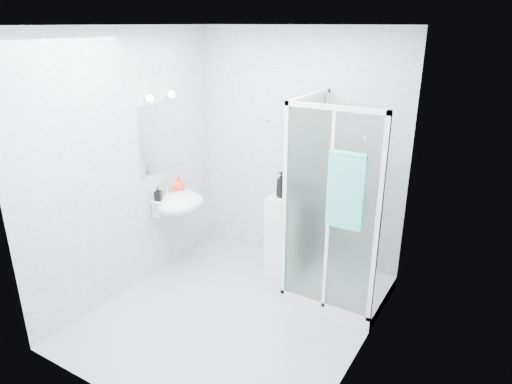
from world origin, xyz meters
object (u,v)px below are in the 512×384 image
Objects in this scene: wall_basin at (179,203)px; soap_dispenser_orange at (179,184)px; shower_enclosure at (332,257)px; storage_cabinet at (286,234)px; shampoo_bottle_b at (292,186)px; soap_dispenser_black at (158,194)px; hand_towel at (346,189)px; shampoo_bottle_a at (281,184)px.

soap_dispenser_orange is (-0.10, 0.14, 0.15)m from wall_basin.
storage_cabinet is at bearing 158.22° from shower_enclosure.
shampoo_bottle_b is 1.25m from soap_dispenser_orange.
shampoo_bottle_b is at bearing 47.14° from storage_cabinet.
soap_dispenser_black is (-1.77, -0.50, 0.49)m from shower_enclosure.
hand_towel is 2.04m from soap_dispenser_black.
hand_towel is at bearing -40.15° from shampoo_bottle_b.
hand_towel is (1.89, -0.09, 0.54)m from wall_basin.
shampoo_bottle_b is at bearing 22.68° from soap_dispenser_orange.
soap_dispenser_black is (-1.12, -0.75, 0.50)m from storage_cabinet.
shampoo_bottle_a is 0.12m from shampoo_bottle_b.
shampoo_bottle_b reaches higher than wall_basin.
shower_enclosure reaches higher than hand_towel.
wall_basin is at bearing 177.42° from hand_towel.
wall_basin is at bearing -169.19° from shower_enclosure.
shampoo_bottle_a is (-0.06, -0.02, 0.58)m from storage_cabinet.
soap_dispenser_black is (-0.01, -0.32, -0.01)m from soap_dispenser_orange.
shower_enclosure is 1.84m from soap_dispenser_orange.
soap_dispenser_black reaches higher than wall_basin.
hand_towel is 4.41× the size of soap_dispenser_black.
shower_enclosure reaches higher than shampoo_bottle_a.
storage_cabinet is 0.58m from shampoo_bottle_a.
soap_dispenser_orange is at bearing 88.49° from soap_dispenser_black.
hand_towel is 2.04m from soap_dispenser_orange.
hand_towel is at bearing 2.78° from soap_dispenser_black.
hand_towel reaches higher than soap_dispenser_black.
hand_towel reaches higher than wall_basin.
shampoo_bottle_a is 1.29m from soap_dispenser_black.
storage_cabinet is 3.11× the size of shampoo_bottle_a.
hand_towel is at bearing -2.58° from wall_basin.
shampoo_bottle_b reaches higher than soap_dispenser_orange.
storage_cabinet is 4.95× the size of soap_dispenser_orange.
shampoo_bottle_a is 1.14× the size of shampoo_bottle_b.
hand_towel is 1.15m from shampoo_bottle_b.
soap_dispenser_orange is 0.32m from soap_dispenser_black.
hand_towel reaches higher than storage_cabinet.
storage_cabinet is at bearing 21.29° from soap_dispenser_orange.
wall_basin is at bearing 58.71° from soap_dispenser_black.
shampoo_bottle_b is (-0.60, 0.30, 0.55)m from shower_enclosure.
soap_dispenser_orange is (-1.11, -0.43, 0.51)m from storage_cabinet.
shampoo_bottle_b is (0.04, 0.05, 0.56)m from storage_cabinet.
hand_towel is (0.23, -0.40, 0.89)m from shower_enclosure.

